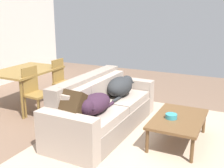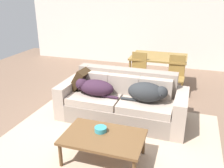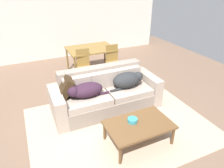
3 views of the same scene
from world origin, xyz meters
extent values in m
plane|color=brown|center=(0.00, 0.00, 0.00)|extent=(10.00, 10.00, 0.00)
cube|color=silver|center=(0.00, 4.00, 1.35)|extent=(8.00, 0.12, 2.70)
cube|color=tan|center=(0.29, -0.48, 0.01)|extent=(3.52, 2.73, 0.01)
cube|color=gray|center=(0.29, 0.15, 0.18)|extent=(1.93, 0.95, 0.35)
cube|color=#A39183|center=(-0.19, 0.16, 0.42)|extent=(0.94, 0.90, 0.13)
cube|color=#A39183|center=(0.77, 0.15, 0.42)|extent=(0.94, 0.90, 0.13)
cube|color=gray|center=(0.29, 0.50, 0.70)|extent=(1.92, 0.27, 0.42)
cube|color=#A39183|center=(-0.30, 0.32, 0.66)|extent=(0.59, 0.17, 0.36)
cube|color=#A39183|center=(0.29, 0.31, 0.66)|extent=(0.59, 0.17, 0.36)
cube|color=#A39183|center=(0.89, 0.30, 0.66)|extent=(0.59, 0.17, 0.36)
cube|color=#A39183|center=(-0.78, 0.17, 0.33)|extent=(0.23, 0.93, 0.65)
cube|color=#A39183|center=(1.36, 0.14, 0.33)|extent=(0.23, 0.93, 0.65)
ellipsoid|color=#311C2C|center=(-0.17, 0.08, 0.63)|extent=(0.67, 0.39, 0.29)
sphere|color=#311C2C|center=(-0.46, 0.06, 0.67)|extent=(0.23, 0.23, 0.23)
cone|color=black|center=(-0.46, -0.04, 0.66)|extent=(0.11, 0.13, 0.10)
cylinder|color=#311C2C|center=(0.13, 0.00, 0.51)|extent=(0.30, 0.05, 0.05)
ellipsoid|color=#27292B|center=(0.75, 0.09, 0.65)|extent=(0.64, 0.41, 0.34)
sphere|color=#27292B|center=(1.02, 0.07, 0.69)|extent=(0.22, 0.22, 0.22)
cone|color=black|center=(1.02, -0.03, 0.68)|extent=(0.10, 0.12, 0.10)
cylinder|color=#27292B|center=(0.46, 0.02, 0.51)|extent=(0.29, 0.05, 0.05)
cube|color=#322313|center=(-0.57, 0.28, 0.68)|extent=(0.40, 0.48, 0.46)
cube|color=brown|center=(0.37, -1.06, 0.39)|extent=(1.13, 0.72, 0.04)
cylinder|color=brown|center=(-0.15, -1.37, 0.18)|extent=(0.05, 0.05, 0.37)
cylinder|color=brown|center=(0.89, -1.37, 0.18)|extent=(0.05, 0.05, 0.37)
cylinder|color=brown|center=(-0.15, -0.75, 0.18)|extent=(0.05, 0.05, 0.37)
cylinder|color=brown|center=(0.89, -0.75, 0.18)|extent=(0.05, 0.05, 0.37)
cylinder|color=teal|center=(0.30, -0.96, 0.44)|extent=(0.17, 0.17, 0.07)
cube|color=olive|center=(0.69, 2.20, 0.75)|extent=(1.37, 0.99, 0.04)
cylinder|color=brown|center=(0.06, 1.75, 0.37)|extent=(0.05, 0.05, 0.73)
cylinder|color=brown|center=(1.32, 1.75, 0.37)|extent=(0.05, 0.05, 0.73)
cylinder|color=brown|center=(0.06, 2.65, 0.37)|extent=(0.05, 0.05, 0.73)
cylinder|color=brown|center=(1.32, 2.65, 0.37)|extent=(0.05, 0.05, 0.73)
cube|color=olive|center=(0.27, 1.55, 0.44)|extent=(0.43, 0.43, 0.04)
cube|color=olive|center=(0.28, 1.73, 0.70)|extent=(0.36, 0.07, 0.49)
cylinder|color=brown|center=(0.08, 1.40, 0.21)|extent=(0.04, 0.04, 0.42)
cylinder|color=brown|center=(0.42, 1.37, 0.21)|extent=(0.04, 0.04, 0.42)
cylinder|color=brown|center=(0.11, 1.74, 0.21)|extent=(0.04, 0.04, 0.42)
cylinder|color=brown|center=(0.45, 1.71, 0.21)|extent=(0.04, 0.04, 0.42)
cube|color=olive|center=(1.16, 1.56, 0.44)|extent=(0.41, 0.41, 0.04)
cube|color=olive|center=(1.16, 1.74, 0.70)|extent=(0.36, 0.05, 0.49)
cylinder|color=brown|center=(0.98, 1.40, 0.21)|extent=(0.04, 0.04, 0.42)
cylinder|color=brown|center=(1.32, 1.39, 0.21)|extent=(0.04, 0.04, 0.42)
cylinder|color=brown|center=(0.99, 1.74, 0.21)|extent=(0.04, 0.04, 0.42)
cylinder|color=brown|center=(1.33, 1.73, 0.21)|extent=(0.04, 0.04, 0.42)
camera|label=1|loc=(-3.57, -1.87, 2.01)|focal=44.56mm
camera|label=2|loc=(1.37, -3.74, 2.29)|focal=38.51mm
camera|label=3|loc=(-1.26, -3.46, 2.68)|focal=33.37mm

